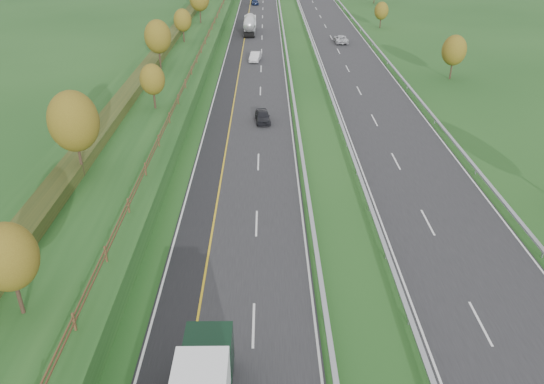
{
  "coord_description": "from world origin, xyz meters",
  "views": [
    {
      "loc": [
        2.13,
        -13.93,
        22.49
      ],
      "look_at": [
        2.53,
        24.35,
        2.2
      ],
      "focal_mm": 35.0,
      "sensor_mm": 36.0,
      "label": 1
    }
  ],
  "objects_px": {
    "road_tanker": "(250,24)",
    "car_oncoming": "(341,39)",
    "car_silver_mid": "(255,57)",
    "car_small_far": "(255,2)",
    "car_dark_near": "(263,116)"
  },
  "relations": [
    {
      "from": "road_tanker",
      "to": "car_small_far",
      "type": "distance_m",
      "value": 38.33
    },
    {
      "from": "car_dark_near",
      "to": "car_small_far",
      "type": "distance_m",
      "value": 91.57
    },
    {
      "from": "car_small_far",
      "to": "car_dark_near",
      "type": "bearing_deg",
      "value": -93.4
    },
    {
      "from": "road_tanker",
      "to": "car_dark_near",
      "type": "distance_m",
      "value": 53.31
    },
    {
      "from": "car_dark_near",
      "to": "car_small_far",
      "type": "height_order",
      "value": "car_dark_near"
    },
    {
      "from": "car_dark_near",
      "to": "car_oncoming",
      "type": "distance_m",
      "value": 45.99
    },
    {
      "from": "road_tanker",
      "to": "car_oncoming",
      "type": "bearing_deg",
      "value": -28.53
    },
    {
      "from": "road_tanker",
      "to": "car_small_far",
      "type": "xyz_separation_m",
      "value": [
        0.37,
        38.31,
        -1.15
      ]
    },
    {
      "from": "car_dark_near",
      "to": "car_small_far",
      "type": "bearing_deg",
      "value": 86.53
    },
    {
      "from": "road_tanker",
      "to": "car_silver_mid",
      "type": "bearing_deg",
      "value": -86.22
    },
    {
      "from": "car_oncoming",
      "to": "car_silver_mid",
      "type": "bearing_deg",
      "value": 40.37
    },
    {
      "from": "car_silver_mid",
      "to": "car_oncoming",
      "type": "distance_m",
      "value": 21.48
    },
    {
      "from": "car_dark_near",
      "to": "car_silver_mid",
      "type": "xyz_separation_m",
      "value": [
        -1.39,
        29.53,
        0.03
      ]
    },
    {
      "from": "road_tanker",
      "to": "car_silver_mid",
      "type": "distance_m",
      "value": 23.77
    },
    {
      "from": "car_dark_near",
      "to": "car_oncoming",
      "type": "xyz_separation_m",
      "value": [
        14.92,
        43.5,
        0.01
      ]
    }
  ]
}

